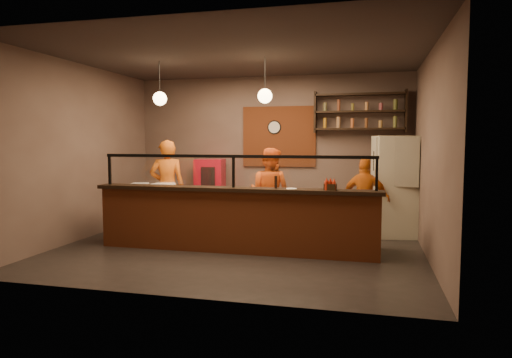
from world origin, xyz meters
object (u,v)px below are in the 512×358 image
(condiment_caddy, at_px, (330,187))
(cook_mid, at_px, (270,193))
(red_cooler, at_px, (210,191))
(pizza_dough, at_px, (232,194))
(wall_clock, at_px, (274,127))
(cook_right, at_px, (365,199))
(cook_left, at_px, (167,187))
(fridge, at_px, (395,186))
(pepper_mill, at_px, (276,182))

(condiment_caddy, bearing_deg, cook_mid, 132.68)
(red_cooler, distance_m, pizza_dough, 2.31)
(wall_clock, xyz_separation_m, red_cooler, (-1.37, -0.31, -1.40))
(cook_mid, height_order, cook_right, cook_mid)
(cook_left, xyz_separation_m, fridge, (4.29, 0.82, 0.04))
(fridge, distance_m, red_cooler, 3.91)
(cook_mid, bearing_deg, cook_right, -157.64)
(cook_mid, height_order, pizza_dough, cook_mid)
(cook_left, height_order, fridge, fridge)
(cook_right, relative_size, pepper_mill, 7.55)
(cook_right, xyz_separation_m, red_cooler, (-3.32, 0.92, -0.05))
(fridge, height_order, pizza_dough, fridge)
(cook_right, relative_size, condiment_caddy, 8.59)
(condiment_caddy, bearing_deg, red_cooler, 138.76)
(cook_right, bearing_deg, fridge, -132.14)
(pepper_mill, bearing_deg, cook_mid, 106.21)
(cook_left, relative_size, red_cooler, 1.29)
(pepper_mill, bearing_deg, pizza_dough, 153.32)
(cook_left, xyz_separation_m, cook_mid, (2.00, 0.17, -0.07))
(cook_mid, relative_size, fridge, 0.88)
(wall_clock, xyz_separation_m, pizza_dough, (-0.25, -2.33, -1.19))
(cook_left, height_order, pizza_dough, cook_left)
(red_cooler, relative_size, condiment_caddy, 8.06)
(fridge, relative_size, pepper_mill, 9.56)
(cook_mid, distance_m, condiment_caddy, 1.83)
(cook_right, height_order, pepper_mill, cook_right)
(fridge, bearing_deg, cook_mid, -174.51)
(fridge, relative_size, pizza_dough, 3.53)
(pizza_dough, distance_m, pepper_mill, 0.98)
(pizza_dough, relative_size, condiment_caddy, 3.08)
(cook_mid, bearing_deg, condiment_caddy, 147.97)
(pizza_dough, bearing_deg, cook_left, 155.00)
(red_cooler, bearing_deg, condiment_caddy, -48.52)
(fridge, xyz_separation_m, pepper_mill, (-1.91, -1.96, 0.21))
(fridge, bearing_deg, condiment_caddy, -128.59)
(condiment_caddy, bearing_deg, cook_right, 71.75)
(condiment_caddy, xyz_separation_m, pepper_mill, (-0.85, 0.03, 0.05))
(cook_right, relative_size, pizza_dough, 2.78)
(wall_clock, xyz_separation_m, condiment_caddy, (1.44, -2.78, -0.99))
(wall_clock, height_order, cook_left, wall_clock)
(cook_right, height_order, condiment_caddy, cook_right)
(fridge, bearing_deg, wall_clock, 152.00)
(red_cooler, bearing_deg, pepper_mill, -58.44)
(cook_left, distance_m, cook_right, 3.76)
(red_cooler, relative_size, pepper_mill, 7.09)
(fridge, height_order, pepper_mill, fridge)
(cook_right, distance_m, condiment_caddy, 1.67)
(pepper_mill, bearing_deg, red_cooler, 128.84)
(condiment_caddy, bearing_deg, pepper_mill, 178.14)
(fridge, bearing_deg, pizza_dough, -161.34)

